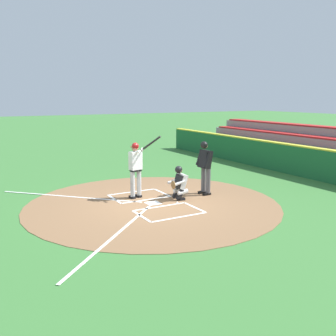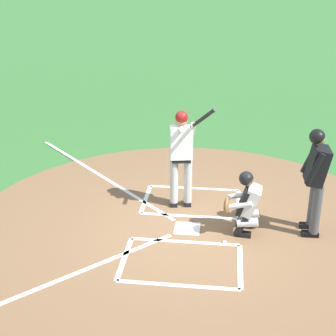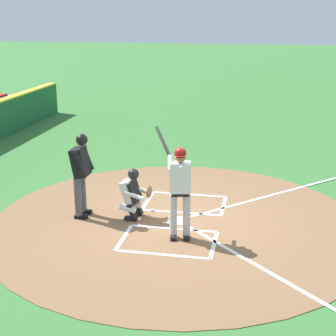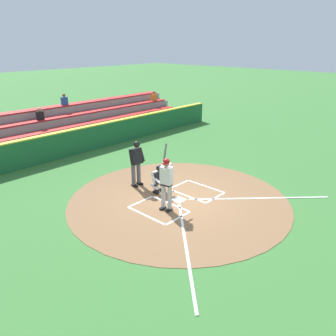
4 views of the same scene
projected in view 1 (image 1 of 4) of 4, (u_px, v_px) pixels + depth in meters
ground_plane at (153, 204)px, 12.12m from camera, size 120.00×120.00×0.00m
dirt_circle at (153, 203)px, 12.12m from camera, size 8.00×8.00×0.01m
home_plate_and_chalk at (127, 207)px, 11.70m from camera, size 7.93×4.91×0.01m
batter at (136, 166)px, 12.56m from camera, size 0.86×0.85×2.13m
catcher at (179, 182)px, 12.48m from camera, size 0.59×0.65×1.13m
plate_umpire at (205, 164)px, 13.04m from camera, size 0.58×0.41×1.86m
baseball at (177, 203)px, 12.06m from camera, size 0.07×0.07×0.07m
backstop_wall at (316, 164)px, 15.60m from camera, size 22.00×0.36×1.31m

